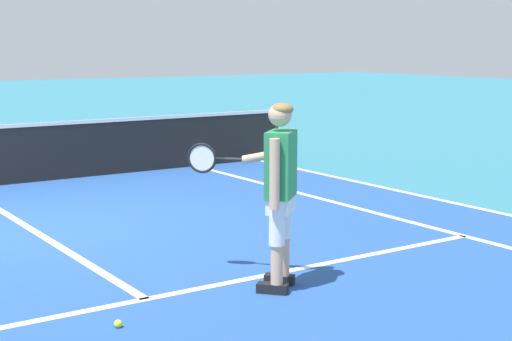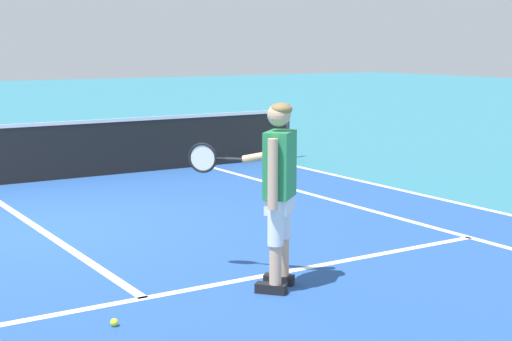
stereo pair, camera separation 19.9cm
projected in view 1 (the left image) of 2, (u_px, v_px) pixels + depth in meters
ground_plane at (30, 229)px, 9.45m from camera, size 80.00×80.00×0.00m
court_inner_surface at (71, 254)px, 8.33m from camera, size 10.98×9.55×0.00m
line_service at (145, 299)px, 6.83m from camera, size 8.23×0.10×0.01m
line_centre_service at (30, 229)px, 9.46m from camera, size 0.10×6.40×0.01m
line_singles_right at (361, 209)px, 10.59m from camera, size 0.10×9.15×0.01m
line_doubles_right at (432, 198)px, 11.34m from camera, size 0.10×9.15×0.01m
tennis_player at (278, 183)px, 6.99m from camera, size 0.69×1.18×1.71m
tennis_ball_near_feet at (118, 324)px, 6.15m from camera, size 0.07×0.07×0.07m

